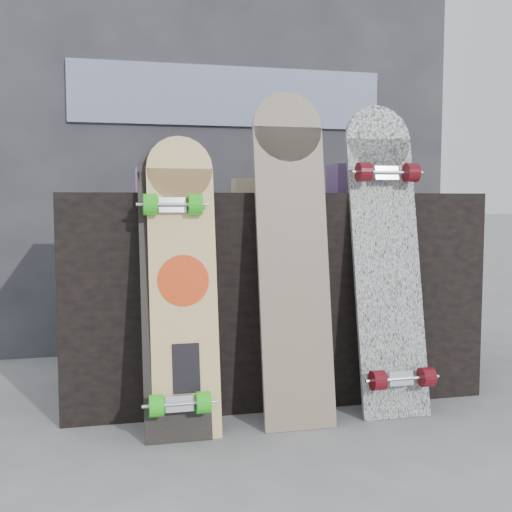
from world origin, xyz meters
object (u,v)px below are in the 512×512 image
object	(u,v)px
longboard_cascadia	(387,252)
skateboard_dark	(174,283)
vendor_table	(266,292)
longboard_celtic	(293,247)
longboard_geisha	(183,276)

from	to	relation	value
longboard_cascadia	skateboard_dark	bearing A→B (deg)	-176.20
vendor_table	longboard_celtic	world-z (taller)	longboard_celtic
skateboard_dark	longboard_celtic	bearing A→B (deg)	2.55
vendor_table	skateboard_dark	xyz separation A→B (m)	(-0.42, -0.41, 0.10)
longboard_cascadia	longboard_celtic	bearing A→B (deg)	-174.80
vendor_table	longboard_geisha	distance (m)	0.58
longboard_geisha	longboard_celtic	xyz separation A→B (m)	(0.38, 0.02, 0.09)
vendor_table	skateboard_dark	size ratio (longest dim) A/B	1.64
longboard_cascadia	longboard_geisha	bearing A→B (deg)	-175.80
longboard_geisha	longboard_cascadia	bearing A→B (deg)	4.20
longboard_celtic	longboard_cascadia	world-z (taller)	longboard_celtic
longboard_celtic	longboard_cascadia	xyz separation A→B (m)	(0.37, 0.03, -0.03)
vendor_table	skateboard_dark	bearing A→B (deg)	-135.50
vendor_table	longboard_geisha	world-z (taller)	longboard_geisha
vendor_table	skateboard_dark	distance (m)	0.60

